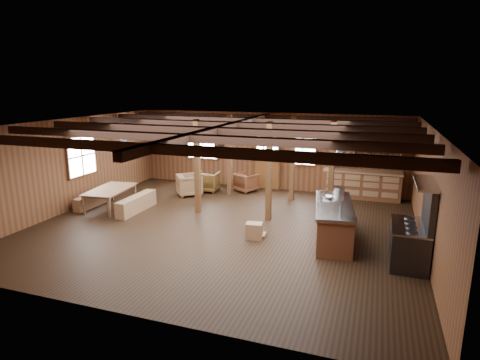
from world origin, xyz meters
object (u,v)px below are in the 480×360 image
object	(u,v)px
commercial_range	(412,237)
armchair_b	(246,182)
dining_table	(112,199)
armchair_c	(189,185)
armchair_a	(208,182)
kitchen_island	(333,222)

from	to	relation	value
commercial_range	armchair_b	size ratio (longest dim) A/B	2.47
dining_table	armchair_c	bearing A→B (deg)	-42.92
armchair_a	armchair_b	size ratio (longest dim) A/B	1.06
commercial_range	armchair_b	bearing A→B (deg)	138.85
dining_table	armchair_a	world-z (taller)	armchair_a
kitchen_island	dining_table	xyz separation A→B (m)	(-6.82, 0.43, -0.16)
dining_table	kitchen_island	bearing A→B (deg)	-100.59
armchair_b	kitchen_island	bearing A→B (deg)	160.16
armchair_c	dining_table	bearing A→B (deg)	105.35
commercial_range	armchair_c	distance (m)	7.76
armchair_a	armchair_b	world-z (taller)	armchair_a
armchair_a	armchair_b	distance (m)	1.39
kitchen_island	armchair_a	size ratio (longest dim) A/B	3.30
kitchen_island	dining_table	distance (m)	6.83
commercial_range	armchair_c	size ratio (longest dim) A/B	2.26
kitchen_island	armchair_b	xyz separation A→B (m)	(-3.52, 3.78, -0.14)
armchair_b	armchair_c	distance (m)	2.05
dining_table	armchair_b	size ratio (longest dim) A/B	2.43
armchair_b	commercial_range	bearing A→B (deg)	166.07
commercial_range	armchair_a	size ratio (longest dim) A/B	2.32
commercial_range	dining_table	xyz separation A→B (m)	(-8.55, 1.24, -0.29)
armchair_a	armchair_c	xyz separation A→B (m)	(-0.39, -0.69, 0.01)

